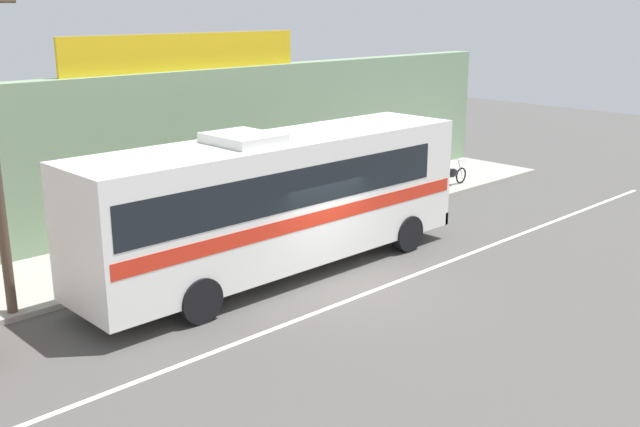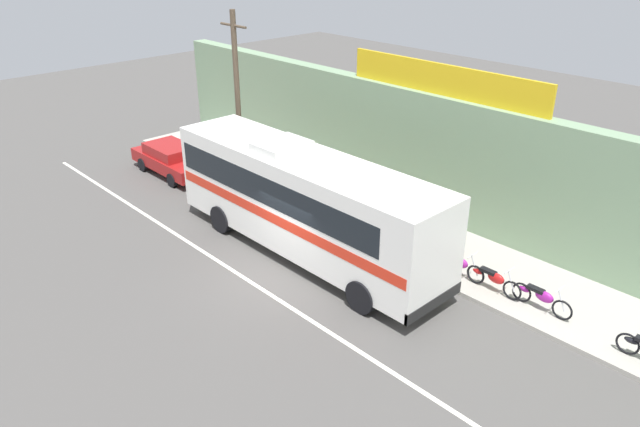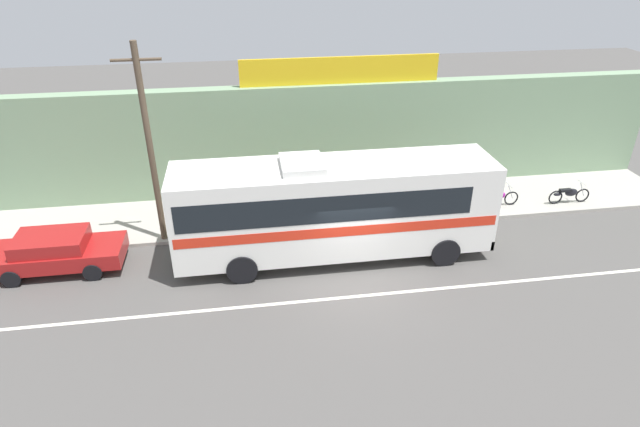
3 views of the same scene
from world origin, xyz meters
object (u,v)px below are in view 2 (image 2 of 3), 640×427
object	(u,v)px
intercity_bus	(303,198)
motorcycle_purple	(457,263)
motorcycle_black	(541,297)
pedestrian_far_left	(391,200)
parked_car	(172,159)
motorcycle_blue	(493,279)
utility_pole	(238,99)

from	to	relation	value
intercity_bus	motorcycle_purple	xyz separation A→B (m)	(4.68, 2.41, -1.50)
motorcycle_black	motorcycle_purple	world-z (taller)	same
motorcycle_black	pedestrian_far_left	bearing A→B (deg)	170.93
intercity_bus	pedestrian_far_left	world-z (taller)	intercity_bus
parked_car	motorcycle_blue	bearing A→B (deg)	6.93
parked_car	pedestrian_far_left	size ratio (longest dim) A/B	2.65
intercity_bus	parked_car	size ratio (longest dim) A/B	2.49
parked_car	pedestrian_far_left	bearing A→B (deg)	16.54
motorcycle_blue	motorcycle_purple	bearing A→B (deg)	-179.60
utility_pole	pedestrian_far_left	xyz separation A→B (m)	(6.92, 1.67, -2.78)
intercity_bus	pedestrian_far_left	xyz separation A→B (m)	(0.82, 3.61, -0.95)
motorcycle_blue	pedestrian_far_left	xyz separation A→B (m)	(-5.15, 1.19, 0.55)
motorcycle_black	pedestrian_far_left	size ratio (longest dim) A/B	1.13
utility_pole	motorcycle_blue	distance (m)	12.53
parked_car	intercity_bus	bearing A→B (deg)	-3.25
parked_car	utility_pole	size ratio (longest dim) A/B	0.61
utility_pole	parked_car	bearing A→B (deg)	-157.79
intercity_bus	motorcycle_black	size ratio (longest dim) A/B	5.85
motorcycle_blue	utility_pole	bearing A→B (deg)	-177.70
utility_pole	motorcycle_purple	size ratio (longest dim) A/B	3.78
utility_pole	motorcycle_blue	bearing A→B (deg)	2.30
motorcycle_purple	pedestrian_far_left	world-z (taller)	pedestrian_far_left
intercity_bus	pedestrian_far_left	size ratio (longest dim) A/B	6.58
utility_pole	motorcycle_black	size ratio (longest dim) A/B	3.84
parked_car	motorcycle_purple	size ratio (longest dim) A/B	2.31
motorcycle_black	utility_pole	bearing A→B (deg)	-177.42
utility_pole	intercity_bus	bearing A→B (deg)	-17.63
intercity_bus	motorcycle_blue	bearing A→B (deg)	22.09
parked_car	motorcycle_purple	xyz separation A→B (m)	(14.20, 1.87, -0.17)
intercity_bus	utility_pole	world-z (taller)	utility_pole
intercity_bus	motorcycle_purple	world-z (taller)	intercity_bus
motorcycle_black	motorcycle_purple	size ratio (longest dim) A/B	0.98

